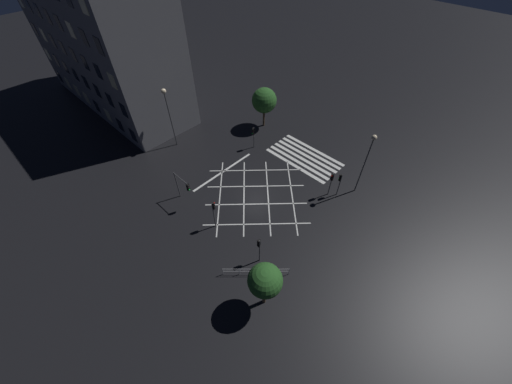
% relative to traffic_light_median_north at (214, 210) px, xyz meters
% --- Properties ---
extents(ground_plane, '(200.00, 200.00, 0.00)m').
position_rel_traffic_light_median_north_xyz_m(ground_plane, '(-0.03, -6.27, -2.74)').
color(ground_plane, black).
extents(road_markings, '(14.70, 19.47, 0.01)m').
position_rel_traffic_light_median_north_xyz_m(road_markings, '(0.35, -12.45, -2.74)').
color(road_markings, silver).
rests_on(road_markings, ground_plane).
extents(office_building, '(28.96, 10.06, 18.52)m').
position_rel_traffic_light_median_north_xyz_m(office_building, '(31.19, -6.26, 6.52)').
color(office_building, slate).
rests_on(office_building, ground_plane).
extents(traffic_light_median_north, '(0.36, 0.39, 3.83)m').
position_rel_traffic_light_median_north_xyz_m(traffic_light_median_north, '(0.00, 0.00, 0.00)').
color(traffic_light_median_north, '#424244').
rests_on(traffic_light_median_north, ground_plane).
extents(traffic_light_nw_main, '(0.39, 0.36, 3.52)m').
position_rel_traffic_light_median_north_xyz_m(traffic_light_nw_main, '(-6.26, -0.15, -0.22)').
color(traffic_light_nw_main, '#424244').
rests_on(traffic_light_nw_main, ground_plane).
extents(traffic_light_ne_main, '(2.72, 0.36, 3.90)m').
position_rel_traffic_light_median_north_xyz_m(traffic_light_ne_main, '(5.00, 0.14, 0.14)').
color(traffic_light_ne_main, '#424244').
rests_on(traffic_light_ne_main, ground_plane).
extents(traffic_light_sw_cross, '(0.36, 0.39, 3.43)m').
position_rel_traffic_light_median_north_xyz_m(traffic_light_sw_cross, '(-6.22, -12.28, -0.28)').
color(traffic_light_sw_cross, '#424244').
rests_on(traffic_light_sw_cross, ground_plane).
extents(traffic_light_se_cross, '(0.36, 0.39, 3.27)m').
position_rel_traffic_light_median_north_xyz_m(traffic_light_se_cross, '(6.52, -12.60, -0.40)').
color(traffic_light_se_cross, '#424244').
rests_on(traffic_light_se_cross, ground_plane).
extents(traffic_light_sw_main, '(0.39, 0.36, 3.26)m').
position_rel_traffic_light_median_north_xyz_m(traffic_light_sw_main, '(-6.90, -13.04, -0.41)').
color(traffic_light_sw_main, '#424244').
rests_on(traffic_light_sw_main, ground_plane).
extents(street_lamp_east, '(0.63, 0.63, 8.50)m').
position_rel_traffic_light_median_north_xyz_m(street_lamp_east, '(14.94, -5.48, 3.84)').
color(street_lamp_east, '#424244').
rests_on(street_lamp_east, ground_plane).
extents(street_lamp_west, '(0.57, 0.57, 8.21)m').
position_rel_traffic_light_median_north_xyz_m(street_lamp_west, '(-8.24, -15.14, 3.34)').
color(street_lamp_west, '#424244').
rests_on(street_lamp_west, ground_plane).
extents(street_tree_near, '(3.61, 3.61, 6.02)m').
position_rel_traffic_light_median_north_xyz_m(street_tree_near, '(9.18, -17.62, 1.46)').
color(street_tree_near, brown).
rests_on(street_tree_near, ground_plane).
extents(street_tree_far, '(2.87, 2.87, 5.64)m').
position_rel_traffic_light_median_north_xyz_m(street_tree_far, '(-9.48, 2.57, 1.43)').
color(street_tree_far, brown).
rests_on(street_tree_far, ground_plane).
extents(pedestrian_railing, '(4.58, 4.39, 1.05)m').
position_rel_traffic_light_median_north_xyz_m(pedestrian_railing, '(-7.13, 1.16, -2.07)').
color(pedestrian_railing, '#B7B7BC').
rests_on(pedestrian_railing, ground_plane).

